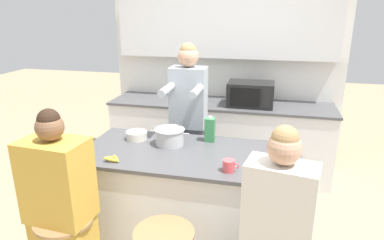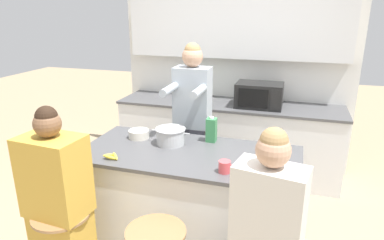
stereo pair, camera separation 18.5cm
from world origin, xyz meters
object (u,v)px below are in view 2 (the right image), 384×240
at_px(microwave, 259,95).
at_px(juice_carton, 211,130).
at_px(kitchen_island, 189,202).
at_px(fruit_bowl, 139,134).
at_px(person_wrapped_blanket, 59,211).
at_px(potted_plant, 205,91).
at_px(person_cooking, 192,131).
at_px(coffee_cup_near, 225,167).
at_px(cooking_pot, 171,136).
at_px(banana_bunch, 111,156).

bearing_deg(microwave, juice_carton, -101.40).
xyz_separation_m(kitchen_island, fruit_bowl, (-0.53, 0.18, 0.50)).
bearing_deg(person_wrapped_blanket, juice_carton, 54.30).
relative_size(person_wrapped_blanket, potted_plant, 5.72).
relative_size(juice_carton, potted_plant, 0.88).
relative_size(kitchen_island, person_cooking, 1.01).
bearing_deg(microwave, person_cooking, -118.95).
xyz_separation_m(coffee_cup_near, potted_plant, (-0.65, 1.88, 0.08)).
xyz_separation_m(cooking_pot, fruit_bowl, (-0.32, 0.05, -0.03)).
bearing_deg(fruit_bowl, cooking_pot, -8.70).
distance_m(fruit_bowl, banana_bunch, 0.48).
relative_size(person_cooking, juice_carton, 7.78).
xyz_separation_m(person_wrapped_blanket, juice_carton, (0.84, 1.00, 0.35)).
distance_m(person_wrapped_blanket, cooking_pot, 1.04).
height_order(fruit_bowl, coffee_cup_near, coffee_cup_near).
relative_size(person_cooking, coffee_cup_near, 14.77).
bearing_deg(cooking_pot, microwave, 68.25).
height_order(person_wrapped_blanket, coffee_cup_near, person_wrapped_blanket).
distance_m(kitchen_island, microwave, 1.73).
bearing_deg(banana_bunch, microwave, 64.19).
height_order(coffee_cup_near, juice_carton, juice_carton).
relative_size(person_cooking, cooking_pot, 5.11).
distance_m(person_cooking, cooking_pot, 0.50).
bearing_deg(coffee_cup_near, cooking_pot, 144.86).
bearing_deg(person_wrapped_blanket, potted_plant, 83.92).
xyz_separation_m(person_cooking, person_wrapped_blanket, (-0.57, -1.33, -0.20)).
bearing_deg(person_wrapped_blanket, cooking_pot, 62.43).
relative_size(banana_bunch, juice_carton, 0.63).
xyz_separation_m(banana_bunch, juice_carton, (0.65, 0.59, 0.09)).
height_order(fruit_bowl, potted_plant, potted_plant).
relative_size(kitchen_island, banana_bunch, 12.55).
xyz_separation_m(coffee_cup_near, banana_bunch, (-0.88, -0.03, -0.02)).
bearing_deg(kitchen_island, person_wrapped_blanket, -135.65).
bearing_deg(kitchen_island, coffee_cup_near, -36.75).
bearing_deg(juice_carton, potted_plant, 107.42).
bearing_deg(potted_plant, banana_bunch, -96.86).
bearing_deg(person_wrapped_blanket, kitchen_island, 48.60).
xyz_separation_m(juice_carton, microwave, (0.26, 1.29, 0.03)).
height_order(kitchen_island, juice_carton, juice_carton).
distance_m(fruit_bowl, juice_carton, 0.65).
bearing_deg(potted_plant, fruit_bowl, -98.88).
distance_m(person_wrapped_blanket, banana_bunch, 0.53).
xyz_separation_m(person_wrapped_blanket, banana_bunch, (0.19, 0.42, 0.27)).
bearing_deg(person_cooking, fruit_bowl, -130.76).
bearing_deg(coffee_cup_near, kitchen_island, 143.25).
xyz_separation_m(kitchen_island, juice_carton, (0.11, 0.29, 0.57)).
bearing_deg(cooking_pot, person_cooking, 84.80).
bearing_deg(coffee_cup_near, fruit_bowl, 153.37).
height_order(kitchen_island, microwave, microwave).
relative_size(kitchen_island, coffee_cup_near, 14.93).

